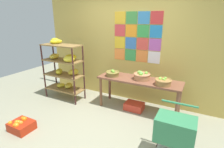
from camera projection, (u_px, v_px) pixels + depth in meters
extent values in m
plane|color=gray|center=(95.00, 130.00, 3.24)|extent=(9.07, 9.07, 0.00)
cube|color=#CFB154|center=(129.00, 46.00, 4.15)|extent=(4.60, 0.06, 2.68)
cube|color=yellow|center=(120.00, 18.00, 4.02)|extent=(0.27, 0.01, 0.27)
cube|color=#419344|center=(132.00, 18.00, 3.90)|extent=(0.27, 0.01, 0.27)
cube|color=#3883C2|center=(144.00, 18.00, 3.77)|extent=(0.27, 0.01, 0.27)
cube|color=red|center=(157.00, 18.00, 3.65)|extent=(0.27, 0.01, 0.27)
cube|color=#DD4043|center=(120.00, 30.00, 4.11)|extent=(0.27, 0.01, 0.27)
cube|color=orange|center=(131.00, 31.00, 3.98)|extent=(0.27, 0.01, 0.27)
cube|color=green|center=(143.00, 31.00, 3.86)|extent=(0.27, 0.01, 0.27)
cube|color=#237CC2|center=(156.00, 32.00, 3.73)|extent=(0.27, 0.01, 0.27)
cube|color=yellow|center=(120.00, 42.00, 4.19)|extent=(0.27, 0.01, 0.27)
cube|color=#3570BC|center=(131.00, 43.00, 4.07)|extent=(0.27, 0.01, 0.27)
cube|color=#DB473F|center=(142.00, 44.00, 3.94)|extent=(0.27, 0.01, 0.27)
cube|color=#B051AE|center=(155.00, 45.00, 3.82)|extent=(0.27, 0.01, 0.27)
cube|color=orange|center=(120.00, 54.00, 4.28)|extent=(0.27, 0.01, 0.27)
cube|color=green|center=(130.00, 55.00, 4.15)|extent=(0.27, 0.01, 0.27)
cube|color=orange|center=(142.00, 56.00, 4.03)|extent=(0.27, 0.01, 0.27)
cube|color=silver|center=(154.00, 57.00, 3.91)|extent=(0.27, 0.01, 0.27)
cylinder|color=#3E1E1D|center=(44.00, 72.00, 4.39)|extent=(0.04, 0.04, 1.38)
cylinder|color=#3E1E1D|center=(74.00, 77.00, 3.97)|extent=(0.04, 0.04, 1.38)
cylinder|color=#3E1E1D|center=(55.00, 68.00, 4.72)|extent=(0.04, 0.04, 1.38)
cylinder|color=#3E1E1D|center=(84.00, 73.00, 4.30)|extent=(0.04, 0.04, 1.38)
cube|color=olive|center=(65.00, 89.00, 4.48)|extent=(0.99, 0.42, 0.03)
ellipsoid|color=gold|center=(69.00, 86.00, 4.45)|extent=(0.21, 0.26, 0.14)
ellipsoid|color=yellow|center=(61.00, 85.00, 4.52)|extent=(0.23, 0.25, 0.10)
cube|color=olive|center=(64.00, 75.00, 4.37)|extent=(0.99, 0.42, 0.02)
ellipsoid|color=gold|center=(59.00, 71.00, 4.34)|extent=(0.24, 0.27, 0.15)
ellipsoid|color=yellow|center=(73.00, 72.00, 4.29)|extent=(0.24, 0.32, 0.15)
cube|color=olive|center=(62.00, 60.00, 4.25)|extent=(0.99, 0.42, 0.02)
ellipsoid|color=yellow|center=(71.00, 57.00, 4.23)|extent=(0.30, 0.27, 0.14)
ellipsoid|color=yellow|center=(69.00, 59.00, 4.00)|extent=(0.30, 0.28, 0.15)
ellipsoid|color=gold|center=(54.00, 56.00, 4.34)|extent=(0.22, 0.32, 0.13)
cube|color=olive|center=(61.00, 45.00, 4.14)|extent=(0.99, 0.42, 0.02)
ellipsoid|color=yellow|center=(56.00, 42.00, 4.24)|extent=(0.28, 0.31, 0.11)
ellipsoid|color=yellow|center=(55.00, 41.00, 4.27)|extent=(0.27, 0.16, 0.14)
cube|color=brown|center=(139.00, 80.00, 3.75)|extent=(1.79, 0.55, 0.04)
cylinder|color=brown|center=(101.00, 92.00, 4.04)|extent=(0.06, 0.06, 0.68)
cylinder|color=brown|center=(177.00, 108.00, 3.31)|extent=(0.06, 0.06, 0.68)
cylinder|color=brown|center=(110.00, 86.00, 4.41)|extent=(0.06, 0.06, 0.68)
cylinder|color=brown|center=(180.00, 99.00, 3.68)|extent=(0.06, 0.06, 0.68)
cylinder|color=olive|center=(113.00, 74.00, 3.94)|extent=(0.28, 0.28, 0.09)
torus|color=olive|center=(113.00, 72.00, 3.92)|extent=(0.31, 0.31, 0.03)
sphere|color=#7ABA3C|center=(113.00, 72.00, 3.89)|extent=(0.07, 0.07, 0.07)
sphere|color=#79B83F|center=(113.00, 71.00, 3.93)|extent=(0.08, 0.08, 0.08)
sphere|color=#75AE3B|center=(113.00, 71.00, 3.92)|extent=(0.07, 0.07, 0.07)
sphere|color=#6DB53A|center=(113.00, 71.00, 3.95)|extent=(0.07, 0.07, 0.07)
cylinder|color=#A1733D|center=(163.00, 82.00, 3.40)|extent=(0.30, 0.30, 0.11)
torus|color=#9F743E|center=(163.00, 80.00, 3.39)|extent=(0.32, 0.32, 0.02)
sphere|color=#83CC3C|center=(163.00, 79.00, 3.39)|extent=(0.05, 0.05, 0.05)
sphere|color=#82C344|center=(164.00, 80.00, 3.37)|extent=(0.05, 0.05, 0.05)
sphere|color=#80CD3F|center=(160.00, 78.00, 3.44)|extent=(0.06, 0.06, 0.06)
sphere|color=#85C043|center=(165.00, 78.00, 3.44)|extent=(0.06, 0.06, 0.06)
sphere|color=#7FCB43|center=(160.00, 79.00, 3.42)|extent=(0.05, 0.05, 0.05)
cylinder|color=#B67D52|center=(142.00, 77.00, 3.72)|extent=(0.34, 0.34, 0.12)
torus|color=#B97851|center=(142.00, 74.00, 3.70)|extent=(0.36, 0.36, 0.02)
sphere|color=#67C14B|center=(141.00, 74.00, 3.65)|extent=(0.09, 0.09, 0.09)
sphere|color=#77C03D|center=(146.00, 73.00, 3.73)|extent=(0.08, 0.08, 0.08)
sphere|color=#7FB746|center=(140.00, 73.00, 3.73)|extent=(0.08, 0.08, 0.08)
sphere|color=#7EB744|center=(139.00, 72.00, 3.74)|extent=(0.08, 0.08, 0.08)
sphere|color=#70C43D|center=(141.00, 74.00, 3.65)|extent=(0.09, 0.09, 0.09)
cube|color=red|center=(134.00, 106.00, 3.94)|extent=(0.41, 0.30, 0.16)
cube|color=#B02810|center=(22.00, 126.00, 3.21)|extent=(0.40, 0.34, 0.17)
sphere|color=orange|center=(24.00, 119.00, 3.27)|extent=(0.10, 0.10, 0.10)
sphere|color=orange|center=(15.00, 125.00, 3.09)|extent=(0.07, 0.07, 0.07)
sphere|color=orange|center=(16.00, 125.00, 3.07)|extent=(0.09, 0.09, 0.09)
sphere|color=orange|center=(10.00, 123.00, 3.15)|extent=(0.07, 0.07, 0.07)
sphere|color=orange|center=(21.00, 123.00, 3.15)|extent=(0.08, 0.08, 0.08)
sphere|color=orange|center=(17.00, 122.00, 3.16)|extent=(0.09, 0.09, 0.09)
sphere|color=orange|center=(23.00, 118.00, 3.28)|extent=(0.07, 0.07, 0.07)
sphere|color=orange|center=(18.00, 122.00, 3.16)|extent=(0.08, 0.08, 0.08)
sphere|color=black|center=(159.00, 146.00, 2.77)|extent=(0.08, 0.08, 0.08)
cube|color=#348354|center=(175.00, 129.00, 2.42)|extent=(0.53, 0.36, 0.35)
cylinder|color=#348354|center=(180.00, 104.00, 2.51)|extent=(0.50, 0.03, 0.03)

